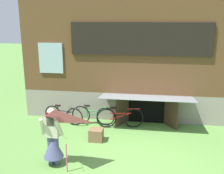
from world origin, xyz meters
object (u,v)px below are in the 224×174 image
bicycle_green (93,115)px  kite (56,129)px  bicycle_red (120,118)px  bicycle_black (64,115)px  wooden_crate (96,135)px  person (53,141)px

bicycle_green → kite: bearing=-89.4°
bicycle_red → bicycle_black: 2.05m
bicycle_green → wooden_crate: (0.37, -1.26, -0.16)m
bicycle_red → bicycle_green: size_ratio=1.03×
bicycle_green → wooden_crate: size_ratio=3.71×
bicycle_red → wooden_crate: bearing=-127.7°
kite → bicycle_black: bearing=106.3°
person → bicycle_green: size_ratio=0.98×
person → wooden_crate: size_ratio=3.65×
kite → bicycle_green: size_ratio=1.02×
bicycle_red → bicycle_green: bicycle_red is taller
bicycle_black → person: bearing=-66.7°
person → bicycle_red: bearing=52.5°
person → wooden_crate: 1.78m
bicycle_red → bicycle_green: 0.99m
bicycle_green → bicycle_black: size_ratio=1.05×
kite → wooden_crate: 2.43m
kite → bicycle_black: (-0.96, 3.28, -0.94)m
bicycle_green → bicycle_black: bearing=-172.4°
person → wooden_crate: (0.81, 1.52, -0.46)m
kite → bicycle_red: kite is taller
person → bicycle_green: bearing=71.7°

